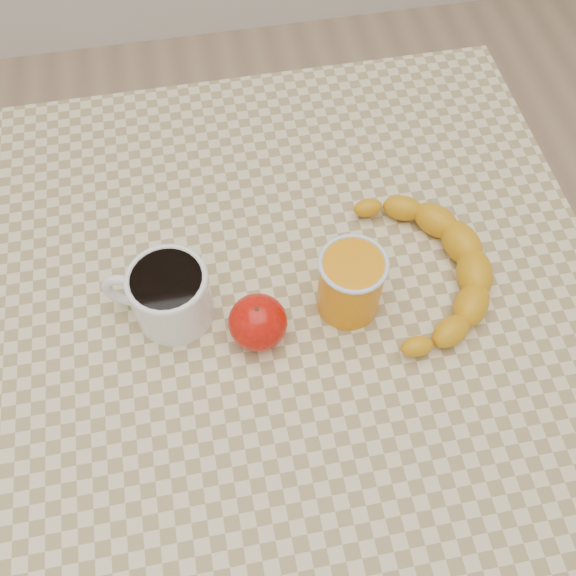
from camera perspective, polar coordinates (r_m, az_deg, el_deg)
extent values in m
plane|color=tan|center=(1.49, 0.00, -15.37)|extent=(3.00, 3.00, 0.00)
cube|color=beige|center=(0.81, 0.00, -1.45)|extent=(0.80, 0.80, 0.04)
cube|color=#926A4A|center=(0.85, 0.00, -3.10)|extent=(0.74, 0.74, 0.06)
cylinder|color=#926A4A|center=(1.34, -17.80, 1.14)|extent=(0.05, 0.05, 0.71)
cylinder|color=#926A4A|center=(1.38, 11.75, 5.78)|extent=(0.05, 0.05, 0.71)
cylinder|color=white|center=(0.76, -10.34, -0.72)|extent=(0.12, 0.12, 0.08)
cylinder|color=black|center=(0.73, -10.76, 0.66)|extent=(0.08, 0.08, 0.01)
torus|color=white|center=(0.73, -10.80, 0.80)|extent=(0.09, 0.09, 0.01)
torus|color=white|center=(0.77, -14.18, -0.24)|extent=(0.06, 0.03, 0.06)
cylinder|color=orange|center=(0.75, 5.56, 0.31)|extent=(0.07, 0.07, 0.09)
torus|color=silver|center=(0.71, 5.86, 2.19)|extent=(0.08, 0.08, 0.01)
ellipsoid|color=#A90705|center=(0.74, -2.70, -3.06)|extent=(0.08, 0.08, 0.06)
cylinder|color=#382311|center=(0.72, -2.79, -2.05)|extent=(0.01, 0.01, 0.01)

